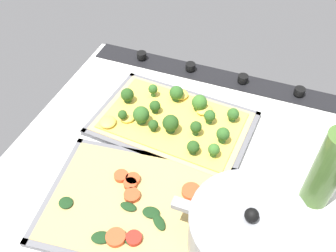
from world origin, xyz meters
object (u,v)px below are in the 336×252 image
at_px(baking_tray_front, 173,124).
at_px(oil_bottle, 329,166).
at_px(cooking_pot, 245,234).
at_px(veggie_pizza_back, 138,205).
at_px(broccoli_pizza, 173,119).
at_px(baking_tray_back, 137,206).

relative_size(baking_tray_front, oil_bottle, 1.64).
bearing_deg(cooking_pot, veggie_pizza_back, -3.08).
distance_m(broccoli_pizza, oil_bottle, 0.36).
xyz_separation_m(veggie_pizza_back, cooking_pot, (-0.21, 0.01, 0.04)).
xyz_separation_m(baking_tray_front, cooking_pot, (-0.23, 0.25, 0.05)).
bearing_deg(baking_tray_front, oil_bottle, 165.72).
bearing_deg(baking_tray_back, oil_bottle, -155.26).
distance_m(veggie_pizza_back, oil_bottle, 0.37).
bearing_deg(cooking_pot, broccoli_pizza, -48.14).
xyz_separation_m(baking_tray_front, oil_bottle, (-0.34, 0.09, 0.10)).
bearing_deg(oil_bottle, baking_tray_back, 24.74).
bearing_deg(baking_tray_front, veggie_pizza_back, 93.33).
height_order(veggie_pizza_back, cooking_pot, cooking_pot).
relative_size(cooking_pot, oil_bottle, 1.14).
relative_size(baking_tray_front, cooking_pot, 1.44).
bearing_deg(veggie_pizza_back, cooking_pot, 176.92).
xyz_separation_m(cooking_pot, oil_bottle, (-0.11, -0.16, 0.05)).
height_order(baking_tray_front, cooking_pot, cooking_pot).
bearing_deg(broccoli_pizza, veggie_pizza_back, 93.24).
bearing_deg(baking_tray_back, veggie_pizza_back, 138.93).
height_order(baking_tray_back, cooking_pot, cooking_pot).
bearing_deg(baking_tray_back, baking_tray_front, -87.06).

